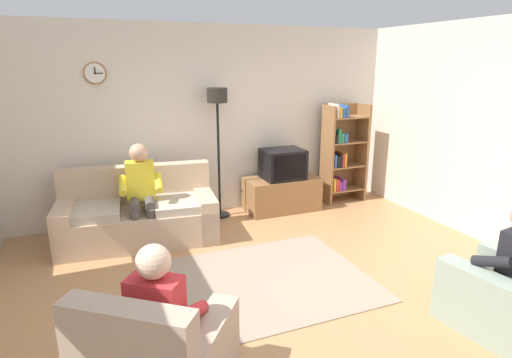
{
  "coord_description": "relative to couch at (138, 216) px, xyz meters",
  "views": [
    {
      "loc": [
        -1.67,
        -3.21,
        2.19
      ],
      "look_at": [
        0.0,
        0.91,
        0.94
      ],
      "focal_mm": 29.32,
      "sensor_mm": 36.0,
      "label": 1
    }
  ],
  "objects": [
    {
      "name": "ground_plane",
      "position": [
        1.19,
        -1.92,
        -0.31
      ],
      "size": [
        12.0,
        12.0,
        0.0
      ],
      "primitive_type": "plane",
      "color": "#B27F51"
    },
    {
      "name": "back_wall_assembly",
      "position": [
        1.19,
        0.74,
        1.04
      ],
      "size": [
        6.2,
        0.17,
        2.7
      ],
      "color": "silver",
      "rests_on": "ground_plane"
    },
    {
      "name": "couch",
      "position": [
        0.0,
        0.0,
        0.0
      ],
      "size": [
        1.98,
        1.08,
        0.9
      ],
      "color": "tan",
      "rests_on": "ground_plane"
    },
    {
      "name": "tv_stand",
      "position": [
        2.16,
        0.33,
        -0.06
      ],
      "size": [
        1.1,
        0.56,
        0.51
      ],
      "color": "olive",
      "rests_on": "ground_plane"
    },
    {
      "name": "tv",
      "position": [
        2.16,
        0.31,
        0.41
      ],
      "size": [
        0.6,
        0.49,
        0.44
      ],
      "color": "black",
      "rests_on": "tv_stand"
    },
    {
      "name": "bookshelf",
      "position": [
        3.23,
        0.4,
        0.48
      ],
      "size": [
        0.68,
        0.36,
        1.58
      ],
      "color": "olive",
      "rests_on": "ground_plane"
    },
    {
      "name": "floor_lamp",
      "position": [
        1.2,
        0.43,
        1.14
      ],
      "size": [
        0.28,
        0.28,
        1.85
      ],
      "color": "black",
      "rests_on": "ground_plane"
    },
    {
      "name": "armchair_near_bookshelf",
      "position": [
        2.65,
        -3.08,
        -0.02
      ],
      "size": [
        0.92,
        0.98,
        0.9
      ],
      "color": "gray",
      "rests_on": "ground_plane"
    },
    {
      "name": "area_rug",
      "position": [
        1.01,
        -1.58,
        -0.31
      ],
      "size": [
        2.2,
        1.7,
        0.01
      ],
      "primitive_type": "cube",
      "color": "gray",
      "rests_on": "ground_plane"
    },
    {
      "name": "person_on_couch",
      "position": [
        0.05,
        -0.11,
        0.39
      ],
      "size": [
        0.54,
        0.57,
        1.24
      ],
      "color": "yellow",
      "rests_on": "ground_plane"
    },
    {
      "name": "person_in_left_armchair",
      "position": [
        -0.14,
        -2.67,
        0.29
      ],
      "size": [
        0.62,
        0.64,
        1.12
      ],
      "color": "red",
      "rests_on": "ground_plane"
    },
    {
      "name": "person_in_right_armchair",
      "position": [
        2.63,
        -2.99,
        0.29
      ],
      "size": [
        0.55,
        0.57,
        1.12
      ],
      "color": "black",
      "rests_on": "ground_plane"
    }
  ]
}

